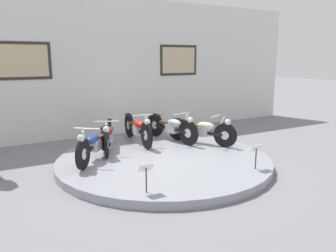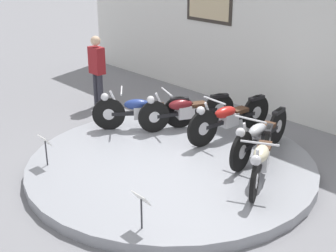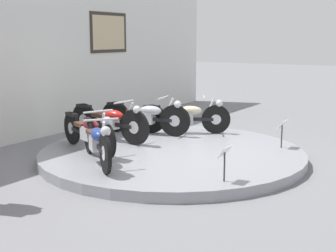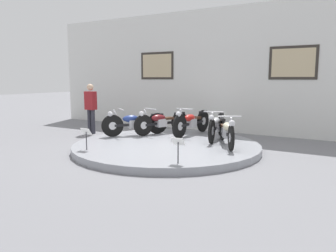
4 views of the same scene
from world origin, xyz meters
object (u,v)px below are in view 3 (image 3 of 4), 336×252
(motorcycle_maroon, at_px, (89,131))
(motorcycle_silver, at_px, (146,116))
(motorcycle_blue, at_px, (97,140))
(motorcycle_cream, at_px, (186,116))
(info_placard_front_centre, at_px, (282,128))
(info_placard_front_left, at_px, (225,156))
(motorcycle_red, at_px, (110,120))

(motorcycle_maroon, height_order, motorcycle_silver, motorcycle_silver)
(motorcycle_blue, relative_size, motorcycle_silver, 0.81)
(motorcycle_cream, xyz_separation_m, info_placard_front_centre, (-0.20, -2.15, -0.00))
(motorcycle_cream, bearing_deg, motorcycle_maroon, 164.37)
(motorcycle_maroon, distance_m, motorcycle_silver, 1.77)
(motorcycle_blue, distance_m, info_placard_front_left, 2.16)
(info_placard_front_left, xyz_separation_m, info_placard_front_centre, (2.42, 0.00, 0.00))
(motorcycle_blue, xyz_separation_m, motorcycle_cream, (2.83, -0.00, -0.01))
(info_placard_front_left, bearing_deg, motorcycle_silver, 53.20)
(motorcycle_red, bearing_deg, motorcycle_blue, -147.87)
(motorcycle_cream, height_order, info_placard_front_centre, motorcycle_cream)
(motorcycle_silver, xyz_separation_m, info_placard_front_centre, (0.33, -2.79, -0.02))
(motorcycle_blue, height_order, motorcycle_maroon, motorcycle_blue)
(motorcycle_red, distance_m, info_placard_front_centre, 3.27)
(info_placard_front_centre, bearing_deg, motorcycle_silver, 96.71)
(motorcycle_silver, bearing_deg, motorcycle_maroon, 180.00)
(motorcycle_red, relative_size, info_placard_front_centre, 3.95)
(motorcycle_maroon, distance_m, motorcycle_red, 0.92)
(motorcycle_cream, distance_m, info_placard_front_centre, 2.16)
(motorcycle_cream, bearing_deg, motorcycle_blue, 179.90)
(info_placard_front_centre, bearing_deg, info_placard_front_left, 180.00)
(motorcycle_red, bearing_deg, motorcycle_silver, -15.77)
(motorcycle_blue, xyz_separation_m, info_placard_front_centre, (2.62, -2.15, -0.01))
(motorcycle_maroon, xyz_separation_m, info_placard_front_left, (-0.32, -2.79, -0.01))
(motorcycle_maroon, relative_size, info_placard_front_left, 3.59)
(motorcycle_maroon, xyz_separation_m, info_placard_front_centre, (2.10, -2.79, -0.01))
(info_placard_front_left, height_order, info_placard_front_centre, same)
(motorcycle_blue, relative_size, motorcycle_red, 0.79)
(motorcycle_cream, xyz_separation_m, info_placard_front_left, (-2.62, -2.15, -0.00))
(motorcycle_blue, height_order, motorcycle_silver, motorcycle_silver)
(motorcycle_maroon, bearing_deg, motorcycle_silver, -0.00)
(motorcycle_blue, xyz_separation_m, motorcycle_red, (1.41, 0.89, 0.02))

